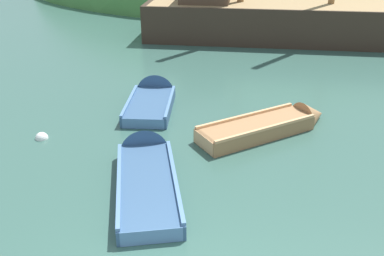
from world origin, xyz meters
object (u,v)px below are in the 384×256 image
object	(u,v)px
sailing_ship	(275,25)
rowboat_center	(146,171)
rowboat_portside	(272,126)
rowboat_far	(153,100)
buoy_white	(42,138)

from	to	relation	value
sailing_ship	rowboat_center	bearing A→B (deg)	-104.43
rowboat_portside	rowboat_center	xyz separation A→B (m)	(-2.33, -2.99, -0.03)
rowboat_far	buoy_white	xyz separation A→B (m)	(-1.85, -3.00, -0.09)
buoy_white	rowboat_center	bearing A→B (deg)	-14.77
rowboat_portside	rowboat_far	xyz separation A→B (m)	(-3.71, 0.86, -0.04)
sailing_ship	rowboat_portside	xyz separation A→B (m)	(1.19, -9.87, -0.48)
buoy_white	rowboat_portside	bearing A→B (deg)	21.11
rowboat_portside	buoy_white	xyz separation A→B (m)	(-5.55, -2.14, -0.13)
sailing_ship	rowboat_far	world-z (taller)	sailing_ship
rowboat_portside	buoy_white	world-z (taller)	rowboat_portside
sailing_ship	rowboat_portside	size ratio (longest dim) A/B	4.30
rowboat_center	buoy_white	world-z (taller)	rowboat_center
rowboat_center	buoy_white	distance (m)	3.33
rowboat_portside	rowboat_far	bearing A→B (deg)	120.36
rowboat_portside	rowboat_center	world-z (taller)	rowboat_center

